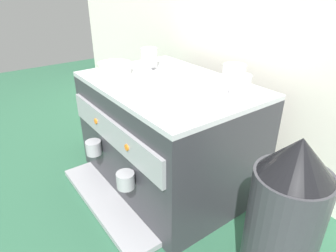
{
  "coord_description": "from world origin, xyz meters",
  "views": [
    {
      "loc": [
        0.78,
        -0.57,
        0.73
      ],
      "look_at": [
        0.0,
        0.0,
        0.24
      ],
      "focal_mm": 31.61,
      "sensor_mm": 36.0,
      "label": 1
    }
  ],
  "objects_px": {
    "ceramic_cup_1": "(234,77)",
    "ceramic_bowl_1": "(200,95)",
    "espresso_machine": "(167,135)",
    "ceramic_bowl_0": "(115,68)",
    "ceramic_cup_0": "(149,58)",
    "coffee_grinder": "(284,219)",
    "ceramic_cup_2": "(240,86)",
    "milk_pitcher": "(107,125)"
  },
  "relations": [
    {
      "from": "ceramic_cup_1",
      "to": "ceramic_bowl_1",
      "type": "distance_m",
      "value": 0.16
    },
    {
      "from": "espresso_machine",
      "to": "ceramic_bowl_0",
      "type": "bearing_deg",
      "value": -154.13
    },
    {
      "from": "espresso_machine",
      "to": "ceramic_cup_0",
      "type": "relative_size",
      "value": 6.27
    },
    {
      "from": "ceramic_bowl_1",
      "to": "coffee_grinder",
      "type": "bearing_deg",
      "value": -1.67
    },
    {
      "from": "ceramic_cup_2",
      "to": "ceramic_bowl_1",
      "type": "xyz_separation_m",
      "value": [
        -0.04,
        -0.12,
        -0.02
      ]
    },
    {
      "from": "ceramic_bowl_0",
      "to": "ceramic_bowl_1",
      "type": "relative_size",
      "value": 1.2
    },
    {
      "from": "milk_pitcher",
      "to": "ceramic_bowl_1",
      "type": "bearing_deg",
      "value": 2.27
    },
    {
      "from": "coffee_grinder",
      "to": "ceramic_cup_1",
      "type": "bearing_deg",
      "value": 154.18
    },
    {
      "from": "ceramic_bowl_1",
      "to": "ceramic_cup_0",
      "type": "bearing_deg",
      "value": 168.83
    },
    {
      "from": "ceramic_bowl_1",
      "to": "milk_pitcher",
      "type": "xyz_separation_m",
      "value": [
        -0.63,
        -0.02,
        -0.34
      ]
    },
    {
      "from": "coffee_grinder",
      "to": "ceramic_bowl_0",
      "type": "bearing_deg",
      "value": -174.78
    },
    {
      "from": "ceramic_cup_2",
      "to": "coffee_grinder",
      "type": "height_order",
      "value": "ceramic_cup_2"
    },
    {
      "from": "ceramic_cup_2",
      "to": "ceramic_bowl_0",
      "type": "xyz_separation_m",
      "value": [
        -0.43,
        -0.19,
        -0.01
      ]
    },
    {
      "from": "ceramic_cup_0",
      "to": "ceramic_cup_1",
      "type": "relative_size",
      "value": 0.97
    },
    {
      "from": "ceramic_cup_0",
      "to": "milk_pitcher",
      "type": "bearing_deg",
      "value": -157.97
    },
    {
      "from": "coffee_grinder",
      "to": "milk_pitcher",
      "type": "xyz_separation_m",
      "value": [
        -0.95,
        -0.02,
        -0.13
      ]
    },
    {
      "from": "espresso_machine",
      "to": "milk_pitcher",
      "type": "distance_m",
      "value": 0.46
    },
    {
      "from": "ceramic_cup_2",
      "to": "ceramic_bowl_1",
      "type": "bearing_deg",
      "value": -109.37
    },
    {
      "from": "ceramic_bowl_1",
      "to": "coffee_grinder",
      "type": "height_order",
      "value": "ceramic_bowl_1"
    },
    {
      "from": "ceramic_cup_1",
      "to": "coffee_grinder",
      "type": "distance_m",
      "value": 0.45
    },
    {
      "from": "espresso_machine",
      "to": "ceramic_cup_1",
      "type": "distance_m",
      "value": 0.33
    },
    {
      "from": "ceramic_cup_2",
      "to": "espresso_machine",
      "type": "bearing_deg",
      "value": -156.89
    },
    {
      "from": "ceramic_cup_1",
      "to": "ceramic_bowl_1",
      "type": "height_order",
      "value": "ceramic_cup_1"
    },
    {
      "from": "ceramic_cup_0",
      "to": "ceramic_cup_2",
      "type": "bearing_deg",
      "value": 6.02
    },
    {
      "from": "ceramic_cup_0",
      "to": "coffee_grinder",
      "type": "relative_size",
      "value": 0.23
    },
    {
      "from": "ceramic_bowl_1",
      "to": "coffee_grinder",
      "type": "distance_m",
      "value": 0.39
    },
    {
      "from": "ceramic_bowl_0",
      "to": "ceramic_cup_1",
      "type": "bearing_deg",
      "value": 31.99
    },
    {
      "from": "ceramic_cup_1",
      "to": "milk_pitcher",
      "type": "xyz_separation_m",
      "value": [
        -0.61,
        -0.18,
        -0.36
      ]
    },
    {
      "from": "ceramic_bowl_0",
      "to": "ceramic_bowl_1",
      "type": "bearing_deg",
      "value": 10.91
    },
    {
      "from": "ceramic_bowl_1",
      "to": "milk_pitcher",
      "type": "bearing_deg",
      "value": -177.73
    },
    {
      "from": "ceramic_cup_0",
      "to": "ceramic_bowl_0",
      "type": "relative_size",
      "value": 0.83
    },
    {
      "from": "ceramic_bowl_1",
      "to": "espresso_machine",
      "type": "bearing_deg",
      "value": 173.92
    },
    {
      "from": "ceramic_cup_2",
      "to": "ceramic_bowl_1",
      "type": "height_order",
      "value": "ceramic_cup_2"
    },
    {
      "from": "ceramic_cup_0",
      "to": "milk_pitcher",
      "type": "distance_m",
      "value": 0.45
    },
    {
      "from": "ceramic_cup_2",
      "to": "coffee_grinder",
      "type": "distance_m",
      "value": 0.39
    },
    {
      "from": "espresso_machine",
      "to": "milk_pitcher",
      "type": "height_order",
      "value": "espresso_machine"
    },
    {
      "from": "ceramic_cup_2",
      "to": "ceramic_bowl_1",
      "type": "relative_size",
      "value": 0.95
    },
    {
      "from": "ceramic_cup_0",
      "to": "ceramic_bowl_1",
      "type": "xyz_separation_m",
      "value": [
        0.38,
        -0.08,
        -0.02
      ]
    },
    {
      "from": "ceramic_cup_1",
      "to": "coffee_grinder",
      "type": "height_order",
      "value": "ceramic_cup_1"
    },
    {
      "from": "ceramic_bowl_0",
      "to": "espresso_machine",
      "type": "bearing_deg",
      "value": 25.87
    },
    {
      "from": "ceramic_cup_2",
      "to": "ceramic_cup_1",
      "type": "bearing_deg",
      "value": 148.51
    },
    {
      "from": "ceramic_cup_0",
      "to": "ceramic_bowl_1",
      "type": "bearing_deg",
      "value": -11.17
    }
  ]
}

